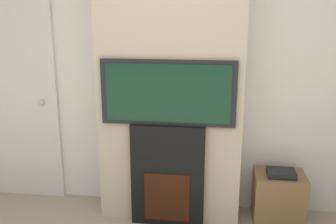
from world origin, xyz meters
name	(u,v)px	position (x,y,z in m)	size (l,w,h in m)	color
wall_back	(174,66)	(0.00, 2.03, 1.35)	(6.00, 0.06, 2.70)	silver
chimney_breast	(171,70)	(0.00, 1.81, 1.35)	(1.24, 0.37, 2.70)	beige
fireplace	(168,175)	(0.00, 1.63, 0.45)	(0.63, 0.15, 0.91)	black
television	(168,93)	(0.00, 1.63, 1.19)	(1.12, 0.07, 0.55)	black
media_stand	(278,197)	(0.97, 1.77, 0.24)	(0.44, 0.35, 0.51)	brown
entry_door	(12,97)	(-1.59, 1.97, 1.03)	(0.94, 0.09, 2.06)	silver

